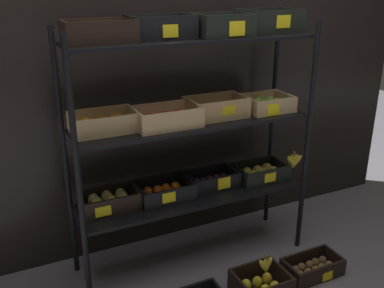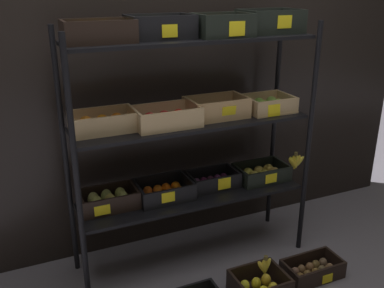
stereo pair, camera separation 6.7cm
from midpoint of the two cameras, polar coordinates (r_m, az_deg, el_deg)
ground_plane at (r=3.06m, az=-0.65°, el=-14.60°), size 10.00×10.00×0.00m
storefront_wall at (r=2.90m, az=-4.11°, el=11.65°), size 3.87×0.12×2.63m
display_rack at (r=2.62m, az=-1.00°, el=3.48°), size 1.60×0.43×1.60m
crate_ground_lemon at (r=2.76m, az=8.31°, el=-17.95°), size 0.31×0.27×0.14m
crate_ground_kiwi at (r=2.97m, az=14.85°, el=-15.49°), size 0.37×0.21×0.11m
banana_bunch_loose at (r=2.69m, az=8.98°, el=-15.40°), size 0.11×0.04×0.13m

